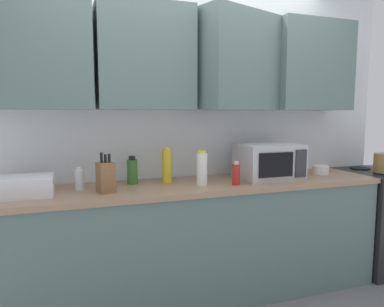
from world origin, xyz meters
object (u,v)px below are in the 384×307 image
Objects in this scene: microwave at (269,161)px; bottle_red_sauce at (236,174)px; bottle_green_oil at (132,171)px; bottle_clear_tall at (79,179)px; dish_rack at (22,186)px; stove_range at (383,218)px; bowl_ceramic_small at (320,170)px; bottle_spice_jar at (300,164)px; knife_block at (106,177)px; bottle_yellow_mustard at (167,166)px; bottle_white_jar at (201,168)px.

microwave is 2.73× the size of bottle_red_sauce.
bottle_clear_tall is at bearing -168.19° from bottle_green_oil.
bottle_red_sauce reaches higher than dish_rack.
bottle_clear_tall reaches higher than stove_range.
bottle_clear_tall is (-1.45, 0.08, -0.07)m from microwave.
bottle_clear_tall is at bearing 169.05° from bottle_red_sauce.
bottle_red_sauce is 0.93m from bowl_ceramic_small.
bottle_spice_jar is 1.42m from bottle_green_oil.
stove_range is 6.25× the size of bowl_ceramic_small.
bottle_red_sauce is at bearing -4.36° from knife_block.
knife_block is 0.50m from bottle_yellow_mustard.
stove_range is 1.05m from bottle_spice_jar.
stove_range is 1.38m from microwave.
bottle_spice_jar reaches higher than stove_range.
bowl_ceramic_small is at bearing -2.35° from bottle_yellow_mustard.
bottle_white_jar reaches higher than stove_range.
dish_rack is (-1.80, 0.02, -0.08)m from microwave.
dish_rack is 1.40× the size of bottle_yellow_mustard.
dish_rack is 1.49× the size of bottle_white_jar.
bowl_ceramic_small is (1.15, 0.12, -0.09)m from bottle_white_jar.
bottle_yellow_mustard reaches higher than dish_rack.
bottle_yellow_mustard is 1.54× the size of bottle_red_sauce.
knife_block is 0.68m from bottle_white_jar.
bottle_green_oil is (-0.71, 0.29, 0.01)m from bottle_red_sauce.
bottle_red_sauce is at bearing -164.08° from bottle_spice_jar.
bottle_spice_jar is 0.73m from bottle_red_sauce.
bottle_white_jar is 0.52m from bottle_green_oil.
dish_rack is 1.45m from bottle_red_sauce.
microwave reaches higher than bottle_white_jar.
bottle_spice_jar is at bearing -0.32° from bottle_clear_tall.
microwave reaches higher than bottle_spice_jar.
microwave is at bearing -7.73° from bottle_yellow_mustard.
microwave is 1.28m from knife_block.
bottle_yellow_mustard is at bearing 151.70° from bottle_red_sauce.
bottle_clear_tall is 0.76× the size of bottle_spice_jar.
stove_range is at bearing 4.83° from bottle_red_sauce.
stove_range is 2.59m from knife_block.
knife_block reaches higher than stove_range.
stove_range is 3.37× the size of bottle_yellow_mustard.
bottle_white_jar is 0.27m from bottle_yellow_mustard.
microwave is 2.31× the size of bottle_green_oil.
bottle_green_oil is at bearing 171.73° from microwave.
bottle_green_oil is 1.62m from bowl_ceramic_small.
dish_rack is 1.20m from bottle_white_jar.
bottle_spice_jar is at bearing 10.68° from microwave.
knife_block is (-2.53, -0.06, 0.55)m from stove_range.
bottle_clear_tall is at bearing -176.93° from bottle_yellow_mustard.
microwave is 0.36m from bottle_spice_jar.
bottle_white_jar is 1.75× the size of bowl_ceramic_small.
bowl_ceramic_small is (1.36, -0.06, -0.09)m from bottle_yellow_mustard.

